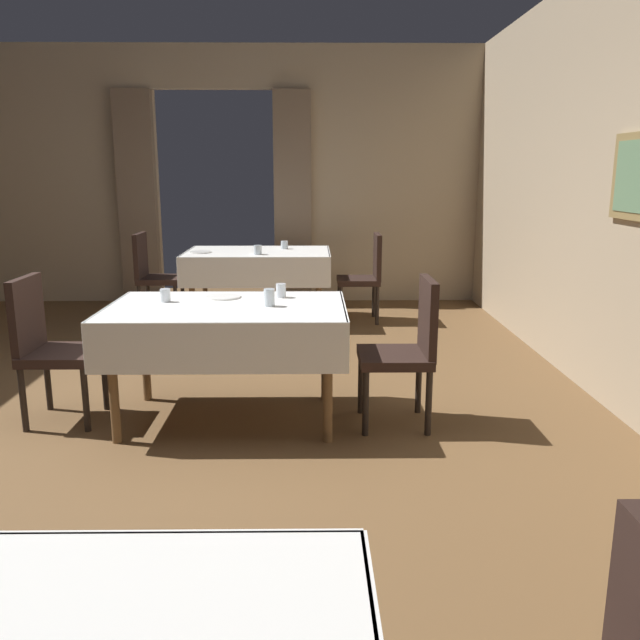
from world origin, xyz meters
TOP-DOWN VIEW (x-y plane):
  - ground at (0.00, 0.00)m, footprint 10.08×10.08m
  - wall_back at (0.00, 4.18)m, footprint 6.40×0.27m
  - dining_table_mid at (0.62, 0.17)m, footprint 1.48×0.97m
  - dining_table_far at (0.58, 3.01)m, footprint 1.51×1.02m
  - chair_mid_left at (-0.51, 0.16)m, footprint 0.44×0.44m
  - chair_mid_right at (1.74, 0.08)m, footprint 0.44×0.44m
  - chair_far_left at (-0.56, 3.11)m, footprint 0.44×0.44m
  - chair_far_right at (1.72, 3.01)m, footprint 0.44×0.44m
  - plate_mid_a at (0.56, 0.42)m, footprint 0.23×0.23m
  - glass_mid_b at (0.89, 0.14)m, footprint 0.07×0.07m
  - glass_mid_c at (0.94, 0.43)m, footprint 0.07×0.07m
  - glass_mid_d at (0.21, 0.28)m, footprint 0.07×0.07m
  - glass_far_a at (0.60, 2.72)m, footprint 0.08×0.08m
  - plate_far_b at (0.00, 2.89)m, footprint 0.22×0.22m
  - glass_far_c at (0.85, 3.21)m, footprint 0.08×0.08m

SIDE VIEW (x-z plane):
  - ground at x=0.00m, z-range 0.00..0.00m
  - chair_mid_left at x=-0.51m, z-range 0.05..0.98m
  - chair_mid_right at x=1.74m, z-range 0.05..0.98m
  - chair_far_left at x=-0.56m, z-range 0.05..0.98m
  - chair_far_right at x=1.72m, z-range 0.05..0.98m
  - dining_table_mid at x=0.62m, z-range 0.28..1.03m
  - dining_table_far at x=0.58m, z-range 0.28..1.03m
  - plate_mid_a at x=0.56m, z-range 0.75..0.76m
  - plate_far_b at x=0.00m, z-range 0.75..0.76m
  - glass_mid_d at x=0.21m, z-range 0.75..0.84m
  - glass_far_c at x=0.85m, z-range 0.75..0.84m
  - glass_mid_c at x=0.94m, z-range 0.75..0.84m
  - glass_far_a at x=0.60m, z-range 0.75..0.84m
  - glass_mid_b at x=0.89m, z-range 0.75..0.86m
  - wall_back at x=0.00m, z-range 0.01..3.01m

